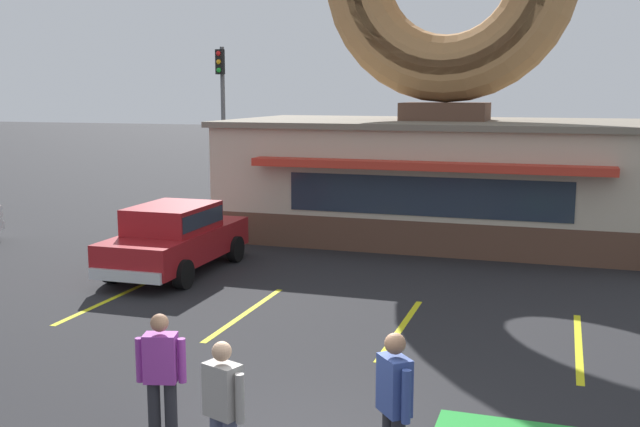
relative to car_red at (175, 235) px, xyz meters
The scene contains 10 objects.
donut_shop_building 8.74m from the car_red, 50.91° to the left, with size 12.30×6.75×10.96m.
car_red is the anchor object (origin of this frame).
pedestrian_blue_sweater_man 8.79m from the car_red, 62.24° to the right, with size 0.58×0.33×1.62m.
pedestrian_hooded_kid 9.87m from the car_red, 58.32° to the right, with size 0.57×0.36×1.60m.
pedestrian_leather_jacket_man 10.48m from the car_red, 48.78° to the right, with size 0.43×0.47×1.71m.
traffic_light_pole 11.38m from the car_red, 109.41° to the left, with size 0.28×0.47×5.80m.
parking_stripe_far_left 2.68m from the car_red, 92.96° to the right, with size 0.12×3.60×0.01m, color yellow.
parking_stripe_left 3.92m from the car_red, 41.44° to the right, with size 0.12×3.60×0.01m, color yellow.
parking_stripe_mid_left 6.45m from the car_red, 23.35° to the right, with size 0.12×3.60×0.01m, color yellow.
parking_stripe_centre 9.26m from the car_red, 15.94° to the right, with size 0.12×3.60×0.01m, color yellow.
Camera 1 is at (2.62, -7.63, 4.16)m, focal length 42.00 mm.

